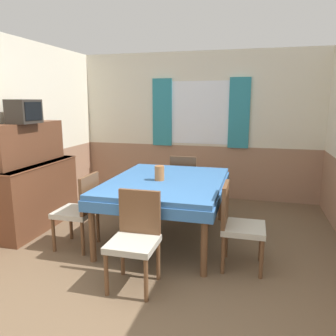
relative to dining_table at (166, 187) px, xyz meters
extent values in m
plane|color=brown|center=(0.04, -1.88, -0.68)|extent=(16.00, 16.00, 0.00)
cube|color=silver|center=(0.04, 2.00, 1.10)|extent=(4.68, 0.05, 1.65)
cube|color=#9E755B|center=(0.04, 2.00, -0.20)|extent=(4.68, 0.05, 0.95)
cube|color=white|center=(0.08, 1.97, 0.87)|extent=(1.16, 0.01, 1.10)
cube|color=teal|center=(-0.60, 1.95, 0.87)|extent=(0.36, 0.03, 1.20)
cube|color=teal|center=(0.77, 1.95, 0.87)|extent=(0.36, 0.03, 1.20)
cube|color=silver|center=(-2.12, 0.05, 1.10)|extent=(0.05, 4.25, 1.65)
cube|color=#9E755B|center=(-2.12, 0.05, -0.20)|extent=(0.05, 4.25, 0.95)
cube|color=#386BA8|center=(0.00, 0.00, 0.07)|extent=(1.39, 1.82, 0.06)
cube|color=#386BA8|center=(0.00, 0.00, -0.02)|extent=(1.42, 1.85, 0.12)
cylinder|color=brown|center=(-0.62, -0.83, -0.32)|extent=(0.07, 0.07, 0.72)
cylinder|color=brown|center=(0.62, -0.83, -0.32)|extent=(0.07, 0.07, 0.72)
cylinder|color=brown|center=(-0.62, 0.83, -0.32)|extent=(0.07, 0.07, 0.72)
cylinder|color=brown|center=(0.62, 0.83, -0.32)|extent=(0.07, 0.07, 0.72)
cylinder|color=brown|center=(0.19, -1.39, -0.47)|extent=(0.04, 0.04, 0.41)
cylinder|color=brown|center=(-0.19, -1.39, -0.47)|extent=(0.04, 0.04, 0.41)
cylinder|color=brown|center=(0.19, -1.01, -0.47)|extent=(0.04, 0.04, 0.41)
cylinder|color=brown|center=(-0.19, -1.01, -0.47)|extent=(0.04, 0.04, 0.41)
cube|color=#B7B2A3|center=(0.00, -1.20, -0.24)|extent=(0.44, 0.44, 0.06)
cube|color=brown|center=(0.00, -1.00, 0.01)|extent=(0.42, 0.04, 0.44)
cylinder|color=brown|center=(1.18, -0.35, -0.47)|extent=(0.04, 0.04, 0.41)
cylinder|color=brown|center=(1.18, -0.73, -0.47)|extent=(0.04, 0.04, 0.41)
cylinder|color=brown|center=(0.80, -0.35, -0.47)|extent=(0.04, 0.04, 0.41)
cylinder|color=brown|center=(0.80, -0.73, -0.47)|extent=(0.04, 0.04, 0.41)
cube|color=#B7B2A3|center=(0.99, -0.54, -0.24)|extent=(0.44, 0.44, 0.06)
cube|color=brown|center=(0.79, -0.54, 0.01)|extent=(0.04, 0.42, 0.44)
cylinder|color=brown|center=(-1.18, -0.73, -0.47)|extent=(0.04, 0.04, 0.41)
cylinder|color=brown|center=(-1.18, -0.35, -0.47)|extent=(0.04, 0.04, 0.41)
cylinder|color=brown|center=(-0.80, -0.73, -0.47)|extent=(0.04, 0.04, 0.41)
cylinder|color=brown|center=(-0.80, -0.35, -0.47)|extent=(0.04, 0.04, 0.41)
cube|color=#B7B2A3|center=(-0.99, -0.54, -0.24)|extent=(0.44, 0.44, 0.06)
cube|color=brown|center=(-0.79, -0.54, 0.01)|extent=(0.04, 0.42, 0.44)
cylinder|color=brown|center=(-0.19, 1.39, -0.47)|extent=(0.04, 0.04, 0.41)
cylinder|color=brown|center=(0.19, 1.39, -0.47)|extent=(0.04, 0.04, 0.41)
cylinder|color=brown|center=(-0.19, 1.01, -0.47)|extent=(0.04, 0.04, 0.41)
cylinder|color=brown|center=(0.19, 1.01, -0.47)|extent=(0.04, 0.04, 0.41)
cube|color=#B7B2A3|center=(0.00, 1.20, -0.24)|extent=(0.44, 0.44, 0.06)
cube|color=brown|center=(0.00, 1.00, 0.01)|extent=(0.42, 0.04, 0.44)
cube|color=brown|center=(-1.86, -0.10, -0.22)|extent=(0.44, 1.42, 0.91)
cube|color=brown|center=(-1.86, -0.10, 0.23)|extent=(0.46, 1.44, 0.02)
cube|color=brown|center=(-1.91, -0.10, 0.51)|extent=(0.24, 1.28, 0.55)
cube|color=#2D2823|center=(-1.83, -0.23, 0.94)|extent=(0.28, 0.40, 0.30)
cube|color=black|center=(-1.69, -0.23, 0.95)|extent=(0.01, 0.32, 0.23)
cylinder|color=#B26B38|center=(-0.07, -0.06, 0.19)|extent=(0.12, 0.12, 0.18)
camera|label=1|loc=(1.05, -3.87, 1.07)|focal=35.00mm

